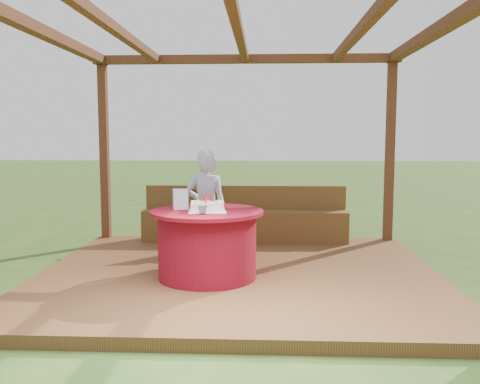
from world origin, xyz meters
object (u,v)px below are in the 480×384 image
(table, at_px, (207,243))
(bench, at_px, (245,223))
(gift_bag, at_px, (180,199))
(chair, at_px, (206,218))
(birthday_cake, at_px, (207,206))
(drinking_glass, at_px, (202,210))
(elderly_woman, at_px, (206,206))

(table, bearing_deg, bench, 80.77)
(bench, relative_size, gift_bag, 13.59)
(chair, xyz_separation_m, birthday_cake, (0.17, -1.37, 0.35))
(table, bearing_deg, chair, 96.96)
(birthday_cake, distance_m, drinking_glass, 0.23)
(bench, height_order, gift_bag, gift_bag)
(chair, distance_m, gift_bag, 1.31)
(drinking_glass, bearing_deg, elderly_woman, 94.41)
(birthday_cake, height_order, drinking_glass, birthday_cake)
(bench, height_order, elderly_woman, elderly_woman)
(bench, height_order, drinking_glass, drinking_glass)
(chair, bearing_deg, elderly_woman, -83.61)
(chair, distance_m, elderly_woman, 0.69)
(table, height_order, gift_bag, gift_bag)
(table, distance_m, drinking_glass, 0.50)
(elderly_woman, bearing_deg, chair, 96.39)
(drinking_glass, bearing_deg, gift_bag, 128.39)
(table, height_order, chair, chair)
(bench, xyz_separation_m, table, (-0.33, -2.03, 0.11))
(table, bearing_deg, gift_bag, 168.14)
(gift_bag, bearing_deg, drinking_glass, -69.64)
(chair, relative_size, drinking_glass, 8.74)
(bench, bearing_deg, birthday_cake, -98.63)
(bench, relative_size, table, 2.47)
(chair, height_order, birthday_cake, birthday_cake)
(bench, xyz_separation_m, elderly_woman, (-0.42, -1.36, 0.43))
(table, distance_m, gift_bag, 0.56)
(bench, relative_size, birthday_cake, 6.96)
(gift_bag, xyz_separation_m, drinking_glass, (0.28, -0.36, -0.07))
(elderly_woman, relative_size, gift_bag, 6.27)
(elderly_woman, xyz_separation_m, gift_bag, (-0.21, -0.60, 0.16))
(bench, relative_size, drinking_glass, 31.59)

